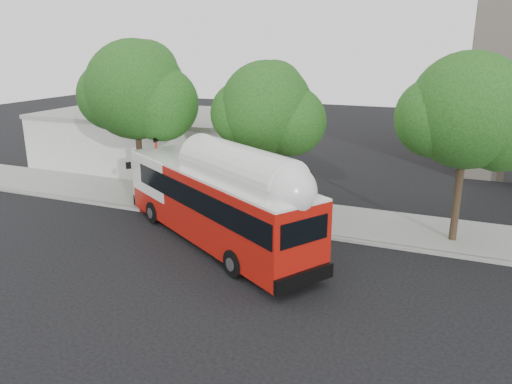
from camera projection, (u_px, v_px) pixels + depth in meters
ground at (238, 258)px, 22.83m from camera, size 120.00×120.00×0.00m
sidewalk at (285, 213)px, 28.56m from camera, size 60.00×5.00×0.15m
curb_strip at (269, 228)px, 26.26m from camera, size 60.00×0.30×0.15m
red_curb_segment at (218, 221)px, 27.35m from camera, size 10.00×0.32×0.16m
street_tree_left at (143, 94)px, 28.97m from camera, size 6.67×5.80×9.74m
street_tree_mid at (273, 112)px, 26.72m from camera, size 5.75×5.00×8.62m
street_tree_right at (477, 116)px, 22.78m from camera, size 6.21×5.40×9.18m
low_commercial_bldg at (150, 138)px, 39.72m from camera, size 16.20×10.20×4.25m
transit_bus at (216, 205)px, 24.03m from camera, size 13.34×9.60×4.20m
signal_pole at (158, 173)px, 28.81m from camera, size 0.12×0.41×4.31m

